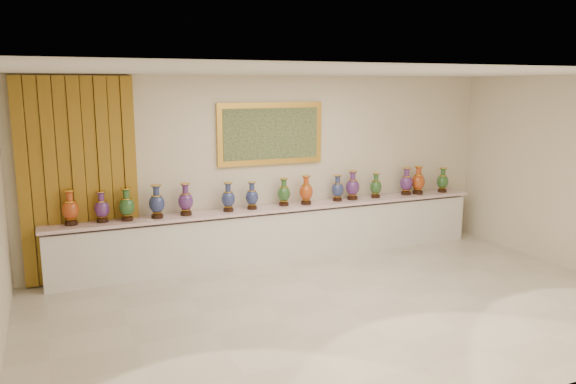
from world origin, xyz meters
name	(u,v)px	position (x,y,z in m)	size (l,w,h in m)	color
ground	(346,308)	(0.00, 0.00, 0.00)	(8.00, 8.00, 0.00)	beige
room	(113,172)	(-2.56, 2.44, 1.59)	(8.00, 8.00, 8.00)	beige
counter	(279,234)	(0.00, 2.27, 0.44)	(7.28, 0.48, 0.90)	white
vase_0	(70,209)	(-3.18, 2.27, 1.13)	(0.29, 0.29, 0.50)	black
vase_1	(102,208)	(-2.76, 2.27, 1.10)	(0.22, 0.22, 0.45)	black
vase_2	(127,206)	(-2.41, 2.23, 1.12)	(0.26, 0.26, 0.48)	black
vase_3	(157,203)	(-1.98, 2.22, 1.12)	(0.28, 0.28, 0.50)	black
vase_4	(186,201)	(-1.55, 2.24, 1.12)	(0.25, 0.25, 0.49)	black
vase_5	(228,198)	(-0.88, 2.24, 1.11)	(0.27, 0.27, 0.46)	black
vase_6	(252,197)	(-0.48, 2.24, 1.10)	(0.26, 0.26, 0.44)	black
vase_7	(284,193)	(0.09, 2.29, 1.10)	(0.27, 0.27, 0.45)	black
vase_8	(306,191)	(0.46, 2.23, 1.12)	(0.28, 0.28, 0.48)	black
vase_9	(337,189)	(1.07, 2.27, 1.10)	(0.23, 0.23, 0.45)	black
vase_10	(353,187)	(1.37, 2.27, 1.12)	(0.29, 0.29, 0.50)	black
vase_11	(376,187)	(1.82, 2.26, 1.09)	(0.27, 0.27, 0.44)	black
vase_12	(406,183)	(2.47, 2.27, 1.12)	(0.30, 0.30, 0.49)	black
vase_13	(418,181)	(2.71, 2.25, 1.13)	(0.29, 0.29, 0.51)	black
vase_14	(443,181)	(3.24, 2.22, 1.10)	(0.26, 0.26, 0.45)	black
label_card	(150,220)	(-2.11, 2.13, 0.90)	(0.10, 0.06, 0.00)	white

